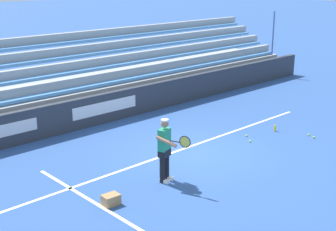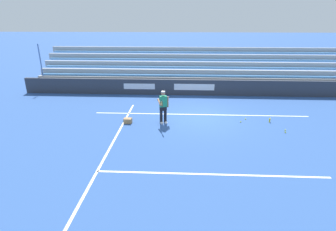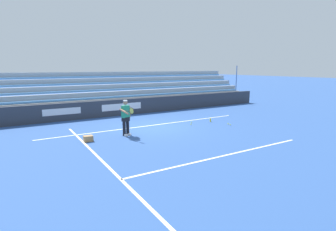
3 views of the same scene
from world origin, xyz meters
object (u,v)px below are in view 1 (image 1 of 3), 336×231
Objects in this scene: tennis_player at (165,150)px; tennis_ball_far_right at (250,141)px; water_bottle at (275,128)px; ball_box_cardboard at (111,200)px; tennis_ball_near_player at (314,137)px; tennis_ball_on_baseline at (246,136)px; tennis_ball_by_box at (308,135)px.

tennis_ball_far_right is at bearing -175.87° from tennis_player.
tennis_player reaches higher than water_bottle.
ball_box_cardboard is 6.06× the size of tennis_ball_near_player.
water_bottle reaches higher than tennis_ball_far_right.
tennis_ball_on_baseline is at bearing -15.56° from water_bottle.
tennis_ball_on_baseline is at bearing -172.73° from ball_box_cardboard.
tennis_ball_near_player is at bearing 104.56° from water_bottle.
ball_box_cardboard reaches higher than tennis_ball_far_right.
tennis_ball_far_right is (-5.91, -0.38, -0.10)m from ball_box_cardboard.
ball_box_cardboard is at bearing 3.63° from water_bottle.
tennis_player is 25.98× the size of tennis_ball_near_player.
ball_box_cardboard is 7.45m from water_bottle.
tennis_ball_by_box is 1.00× the size of tennis_ball_far_right.
ball_box_cardboard is 7.82m from tennis_ball_near_player.
tennis_ball_by_box is 0.30× the size of water_bottle.
tennis_ball_by_box is at bearing -108.16° from tennis_ball_near_player.
tennis_ball_far_right is at bearing 3.39° from water_bottle.
tennis_player is at bearing -8.99° from tennis_ball_near_player.
tennis_ball_near_player is at bearing 132.63° from tennis_ball_on_baseline.
tennis_player is at bearing 9.15° from tennis_ball_on_baseline.
ball_box_cardboard is at bearing 7.27° from tennis_ball_on_baseline.
tennis_ball_on_baseline is 1.00× the size of tennis_ball_far_right.
water_bottle is at bearing -176.07° from tennis_player.
tennis_ball_near_player is 1.37m from water_bottle.
tennis_player reaches higher than tennis_ball_near_player.
tennis_ball_far_right is 1.52m from water_bottle.
tennis_player is at bearing -177.29° from ball_box_cardboard.
ball_box_cardboard reaches higher than tennis_ball_by_box.
tennis_ball_on_baseline and tennis_ball_far_right have the same top height.
tennis_player reaches higher than tennis_ball_on_baseline.
tennis_ball_far_right is at bearing 50.46° from tennis_ball_on_baseline.
tennis_ball_far_right is at bearing -33.49° from tennis_ball_near_player.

